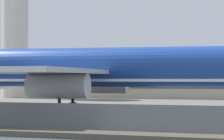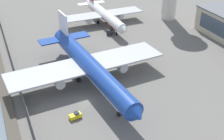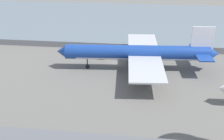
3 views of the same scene
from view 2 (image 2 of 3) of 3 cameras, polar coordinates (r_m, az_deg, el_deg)
name	(u,v)px [view 2 (image 2 of 3)]	position (r m, az deg, el deg)	size (l,w,h in m)	color
ground_plane	(85,103)	(88.65, -4.88, -5.97)	(500.00, 500.00, 0.00)	#66635E
shoreline_seawall	(10,120)	(85.97, -18.09, -8.64)	(320.00, 3.00, 0.50)	#474238
perimeter_fence	(27,112)	(85.49, -15.21, -7.48)	(280.00, 0.10, 2.61)	slate
cargo_jet_blue	(89,66)	(94.26, -4.22, 0.81)	(57.59, 49.82, 16.20)	#193D93
passenger_jet_white_red	(104,14)	(140.85, -1.50, 10.15)	(42.72, 36.44, 12.47)	white
baggage_tug	(75,116)	(82.77, -6.71, -8.31)	(2.14, 3.43, 1.80)	yellow
ops_van	(111,31)	(132.08, -0.16, 7.21)	(5.23, 5.09, 2.48)	#1E2328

